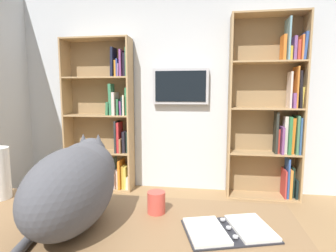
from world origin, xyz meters
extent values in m
cube|color=silver|center=(0.00, -2.23, 1.35)|extent=(4.52, 0.06, 2.70)
cube|color=tan|center=(-1.51, -2.04, 1.12)|extent=(0.02, 0.28, 2.24)
cube|color=tan|center=(-0.65, -2.04, 1.12)|extent=(0.02, 0.28, 2.24)
cube|color=#93754E|center=(-1.08, -2.17, 1.12)|extent=(0.88, 0.01, 2.24)
cube|color=tan|center=(-1.08, -2.04, 0.01)|extent=(0.84, 0.27, 0.02)
cube|color=tan|center=(-1.08, -2.04, 0.57)|extent=(0.84, 0.27, 0.02)
cube|color=tan|center=(-1.08, -2.04, 1.12)|extent=(0.84, 0.27, 0.02)
cube|color=tan|center=(-1.08, -2.04, 1.68)|extent=(0.84, 0.27, 0.02)
cube|color=tan|center=(-1.08, -2.04, 2.23)|extent=(0.84, 0.27, 0.02)
cube|color=black|center=(-1.47, -2.04, 0.14)|extent=(0.03, 0.19, 0.23)
cube|color=black|center=(-1.44, -2.04, 0.21)|extent=(0.03, 0.13, 0.38)
cube|color=orange|center=(-1.40, -2.04, 0.20)|extent=(0.03, 0.24, 0.36)
cube|color=#2E519A|center=(-1.37, -2.03, 0.27)|extent=(0.02, 0.18, 0.50)
cube|color=#B93B39|center=(-1.34, -2.04, 0.19)|extent=(0.02, 0.23, 0.35)
cube|color=#315687|center=(-1.48, -2.03, 0.80)|extent=(0.02, 0.22, 0.44)
cube|color=#407351|center=(-1.45, -2.05, 0.81)|extent=(0.03, 0.23, 0.47)
cube|color=orange|center=(-1.40, -2.04, 0.79)|extent=(0.05, 0.14, 0.44)
cube|color=#2D6E3E|center=(-1.36, -2.03, 0.80)|extent=(0.03, 0.22, 0.46)
cube|color=beige|center=(-1.32, -2.02, 0.80)|extent=(0.04, 0.12, 0.46)
cube|color=#76427C|center=(-1.28, -2.02, 0.74)|extent=(0.03, 0.23, 0.33)
cube|color=#BE382B|center=(-1.24, -2.03, 0.73)|extent=(0.02, 0.12, 0.30)
cube|color=#282B25|center=(-1.21, -2.02, 0.83)|extent=(0.03, 0.15, 0.51)
cube|color=gold|center=(-1.47, -2.02, 1.26)|extent=(0.03, 0.15, 0.25)
cube|color=black|center=(-1.44, -2.03, 1.35)|extent=(0.05, 0.22, 0.44)
cube|color=orange|center=(-1.41, -2.05, 1.38)|extent=(0.02, 0.22, 0.49)
cube|color=#7E488A|center=(-1.39, -2.03, 1.22)|extent=(0.03, 0.22, 0.18)
cube|color=beige|center=(-1.35, -2.05, 1.35)|extent=(0.02, 0.17, 0.43)
cube|color=#345093|center=(-1.47, -2.03, 1.85)|extent=(0.05, 0.20, 0.32)
cube|color=orange|center=(-1.44, -2.02, 1.83)|extent=(0.02, 0.18, 0.28)
cube|color=#B43E34|center=(-1.41, -2.05, 1.80)|extent=(0.03, 0.19, 0.23)
cube|color=#7D4D89|center=(-1.37, -2.03, 1.83)|extent=(0.03, 0.16, 0.28)
cube|color=gold|center=(-1.32, -2.04, 1.77)|extent=(0.04, 0.15, 0.17)
cube|color=#719EAC|center=(-1.29, -2.03, 1.93)|extent=(0.02, 0.24, 0.48)
cube|color=orange|center=(-1.25, -2.04, 1.84)|extent=(0.03, 0.18, 0.30)
cube|color=tan|center=(0.63, -2.04, 1.01)|extent=(0.02, 0.28, 2.02)
cube|color=tan|center=(1.53, -2.04, 1.01)|extent=(0.02, 0.28, 2.02)
cube|color=#93754E|center=(1.08, -2.17, 1.01)|extent=(0.92, 0.01, 2.02)
cube|color=tan|center=(1.08, -2.04, 0.01)|extent=(0.87, 0.27, 0.02)
cube|color=tan|center=(1.08, -2.04, 0.51)|extent=(0.87, 0.27, 0.02)
cube|color=tan|center=(1.08, -2.04, 1.01)|extent=(0.87, 0.27, 0.02)
cube|color=tan|center=(1.08, -2.04, 1.51)|extent=(0.87, 0.27, 0.02)
cube|color=tan|center=(1.08, -2.04, 2.01)|extent=(0.87, 0.27, 0.02)
cube|color=beige|center=(0.67, -2.05, 0.10)|extent=(0.04, 0.21, 0.17)
cube|color=gold|center=(0.71, -2.05, 0.17)|extent=(0.03, 0.18, 0.30)
cube|color=gold|center=(0.75, -2.04, 0.17)|extent=(0.03, 0.14, 0.31)
cube|color=orange|center=(0.78, -2.04, 0.21)|extent=(0.03, 0.24, 0.39)
cube|color=beige|center=(0.82, -2.04, 0.14)|extent=(0.03, 0.14, 0.24)
cube|color=silver|center=(0.85, -2.04, 0.15)|extent=(0.02, 0.21, 0.25)
cube|color=#63A0AF|center=(0.88, -2.03, 0.22)|extent=(0.03, 0.22, 0.41)
cube|color=#1C2A26|center=(0.67, -2.05, 0.66)|extent=(0.03, 0.16, 0.28)
cube|color=black|center=(0.71, -2.05, 0.66)|extent=(0.04, 0.19, 0.28)
cube|color=#956944|center=(0.75, -2.02, 0.62)|extent=(0.02, 0.23, 0.19)
cube|color=red|center=(0.78, -2.03, 0.72)|extent=(0.03, 0.19, 0.40)
cube|color=#262A2C|center=(0.82, -2.03, 0.73)|extent=(0.03, 0.22, 0.42)
cube|color=#327E4D|center=(0.67, -2.03, 1.20)|extent=(0.03, 0.13, 0.36)
cube|color=beige|center=(0.69, -2.04, 1.15)|extent=(0.02, 0.23, 0.26)
cube|color=black|center=(0.72, -2.04, 1.14)|extent=(0.02, 0.17, 0.24)
cube|color=#87438B|center=(0.76, -2.05, 1.11)|extent=(0.04, 0.12, 0.18)
cube|color=#2F6D43|center=(0.79, -2.05, 1.13)|extent=(0.03, 0.16, 0.21)
cube|color=beige|center=(0.83, -2.03, 1.17)|extent=(0.04, 0.21, 0.30)
cube|color=#347A51|center=(0.88, -2.02, 1.23)|extent=(0.05, 0.15, 0.41)
cube|color=#347248|center=(0.92, -2.02, 1.11)|extent=(0.04, 0.18, 0.17)
cube|color=#407B50|center=(0.66, -2.03, 1.70)|extent=(0.02, 0.15, 0.37)
cube|color=black|center=(0.69, -2.05, 1.67)|extent=(0.03, 0.15, 0.30)
cube|color=#864280|center=(0.73, -2.04, 1.69)|extent=(0.02, 0.21, 0.34)
cube|color=#815785|center=(0.76, -2.03, 1.60)|extent=(0.02, 0.21, 0.16)
cube|color=#35488C|center=(0.78, -2.04, 1.64)|extent=(0.02, 0.16, 0.23)
cube|color=orange|center=(0.81, -2.04, 1.63)|extent=(0.03, 0.13, 0.21)
cube|color=black|center=(0.85, -2.04, 1.71)|extent=(0.04, 0.18, 0.37)
cube|color=#B7B7BC|center=(-0.02, -2.15, 1.40)|extent=(0.73, 0.06, 0.47)
cube|color=black|center=(-0.02, -2.12, 1.40)|extent=(0.66, 0.01, 0.40)
cube|color=olive|center=(0.05, 0.39, 0.76)|extent=(1.63, 0.66, 0.03)
ellipsoid|color=#4C4C51|center=(0.13, 0.43, 0.94)|extent=(0.29, 0.52, 0.32)
ellipsoid|color=#4C4C51|center=(0.13, 0.32, 0.98)|extent=(0.24, 0.29, 0.24)
sphere|color=#4C4C51|center=(0.13, 0.25, 1.05)|extent=(0.13, 0.13, 0.13)
cone|color=#4C4C51|center=(0.09, 0.25, 1.09)|extent=(0.06, 0.06, 0.07)
cone|color=#4C4C51|center=(0.16, 0.25, 1.09)|extent=(0.06, 0.06, 0.07)
cone|color=beige|center=(0.09, 0.26, 1.09)|extent=(0.03, 0.03, 0.05)
cone|color=beige|center=(0.16, 0.26, 1.09)|extent=(0.03, 0.03, 0.05)
cube|color=#26262B|center=(-0.56, 0.34, 0.78)|extent=(0.21, 0.25, 0.01)
cube|color=#26262B|center=(-0.38, 0.39, 0.78)|extent=(0.21, 0.25, 0.01)
cube|color=#26262B|center=(-0.47, 0.36, 0.78)|extent=(0.09, 0.22, 0.01)
cube|color=white|center=(-0.56, 0.34, 0.79)|extent=(0.19, 0.24, 0.01)
cube|color=white|center=(-0.38, 0.39, 0.79)|extent=(0.19, 0.24, 0.01)
cylinder|color=silver|center=(-0.49, 0.43, 0.80)|extent=(0.02, 0.02, 0.01)
cylinder|color=silver|center=(-0.47, 0.36, 0.80)|extent=(0.02, 0.02, 0.01)
cylinder|color=silver|center=(-0.45, 0.30, 0.80)|extent=(0.02, 0.02, 0.01)
cylinder|color=#D84C3F|center=(-0.16, 0.24, 0.83)|extent=(0.08, 0.08, 0.10)
camera|label=1|loc=(-0.38, 1.35, 1.31)|focal=28.37mm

